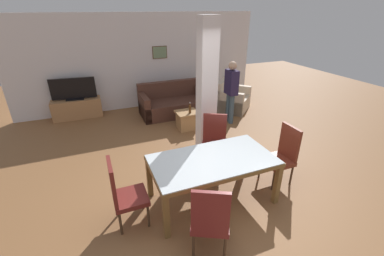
% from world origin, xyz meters
% --- Properties ---
extents(ground_plane, '(18.00, 18.00, 0.00)m').
position_xyz_m(ground_plane, '(0.00, 0.00, 0.00)').
color(ground_plane, brown).
extents(back_wall, '(7.20, 0.09, 2.70)m').
position_xyz_m(back_wall, '(0.00, 4.72, 1.35)').
color(back_wall, white).
rests_on(back_wall, ground_plane).
extents(divider_pillar, '(0.35, 0.29, 2.70)m').
position_xyz_m(divider_pillar, '(0.59, 1.51, 1.35)').
color(divider_pillar, white).
rests_on(divider_pillar, ground_plane).
extents(dining_table, '(1.88, 1.02, 0.75)m').
position_xyz_m(dining_table, '(0.00, 0.00, 0.62)').
color(dining_table, brown).
rests_on(dining_table, ground_plane).
extents(dining_chair_head_right, '(0.46, 0.46, 1.03)m').
position_xyz_m(dining_chair_head_right, '(1.34, 0.00, 0.54)').
color(dining_chair_head_right, maroon).
rests_on(dining_chair_head_right, ground_plane).
extents(dining_chair_near_left, '(0.62, 0.62, 1.03)m').
position_xyz_m(dining_chair_near_left, '(-0.46, -0.88, 0.54)').
color(dining_chair_near_left, maroon).
rests_on(dining_chair_near_left, ground_plane).
extents(dining_chair_far_right, '(0.62, 0.62, 1.03)m').
position_xyz_m(dining_chair_far_right, '(0.47, 0.87, 0.54)').
color(dining_chair_far_right, maroon).
rests_on(dining_chair_far_right, ground_plane).
extents(dining_chair_head_left, '(0.46, 0.46, 1.03)m').
position_xyz_m(dining_chair_head_left, '(-1.35, 0.00, 0.54)').
color(dining_chair_head_left, maroon).
rests_on(dining_chair_head_left, ground_plane).
extents(sofa, '(1.86, 0.95, 0.88)m').
position_xyz_m(sofa, '(0.60, 3.73, 0.30)').
color(sofa, '#4E2D22').
rests_on(sofa, ground_plane).
extents(armchair, '(1.27, 1.27, 0.87)m').
position_xyz_m(armchair, '(2.31, 3.39, 0.30)').
color(armchair, beige).
rests_on(armchair, ground_plane).
extents(coffee_table, '(0.55, 0.49, 0.45)m').
position_xyz_m(coffee_table, '(0.60, 2.63, 0.23)').
color(coffee_table, '#AA7A49').
rests_on(coffee_table, ground_plane).
extents(bottle, '(0.06, 0.06, 0.27)m').
position_xyz_m(bottle, '(0.64, 2.53, 0.56)').
color(bottle, '#4C2D14').
rests_on(bottle, coffee_table).
extents(tv_stand, '(1.28, 0.40, 0.53)m').
position_xyz_m(tv_stand, '(-1.97, 4.44, 0.27)').
color(tv_stand, '#B17B4B').
rests_on(tv_stand, ground_plane).
extents(tv_screen, '(1.14, 0.25, 0.59)m').
position_xyz_m(tv_screen, '(-1.97, 4.44, 0.82)').
color(tv_screen, black).
rests_on(tv_screen, tv_stand).
extents(floor_lamp, '(0.29, 0.29, 1.67)m').
position_xyz_m(floor_lamp, '(1.91, 4.18, 1.39)').
color(floor_lamp, '#B7B7BC').
rests_on(floor_lamp, ground_plane).
extents(standing_person, '(0.23, 0.39, 1.61)m').
position_xyz_m(standing_person, '(1.80, 2.59, 0.93)').
color(standing_person, '#3C505D').
rests_on(standing_person, ground_plane).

